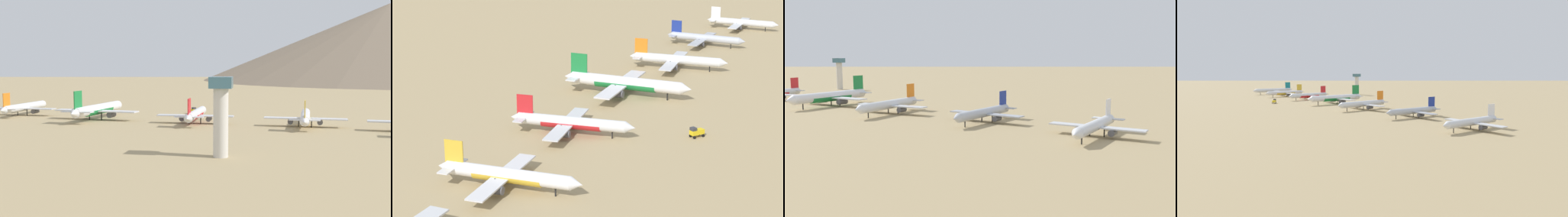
# 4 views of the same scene
# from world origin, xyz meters

# --- Properties ---
(ground_plane) EXTENTS (1864.18, 1864.18, 0.00)m
(ground_plane) POSITION_xyz_m (0.00, 0.00, 0.00)
(ground_plane) COLOR tan
(parked_jet_1) EXTENTS (47.33, 38.50, 13.64)m
(parked_jet_1) POSITION_xyz_m (-16.97, -104.20, 4.54)
(parked_jet_1) COLOR white
(parked_jet_1) RESTS_ON ground
(parked_jet_2) EXTENTS (46.87, 38.00, 13.53)m
(parked_jet_2) POSITION_xyz_m (-12.23, -51.43, 4.50)
(parked_jet_2) COLOR silver
(parked_jet_2) RESTS_ON ground
(parked_jet_3) EXTENTS (56.26, 45.91, 16.23)m
(parked_jet_3) POSITION_xyz_m (-3.86, 2.08, 5.40)
(parked_jet_3) COLOR white
(parked_jet_3) RESTS_ON ground
(parked_jet_4) EXTENTS (47.29, 38.43, 13.63)m
(parked_jet_4) POSITION_xyz_m (10.45, 50.98, 4.59)
(parked_jet_4) COLOR silver
(parked_jet_4) RESTS_ON ground
(service_truck) EXTENTS (5.43, 5.46, 3.90)m
(service_truck) POSITION_xyz_m (32.10, -42.73, 2.08)
(service_truck) COLOR yellow
(service_truck) RESTS_ON ground
(control_tower) EXTENTS (7.20, 7.20, 25.65)m
(control_tower) POSITION_xyz_m (-98.10, -72.56, 14.47)
(control_tower) COLOR beige
(control_tower) RESTS_ON ground
(desert_hill_0) EXTENTS (602.91, 602.91, 124.04)m
(desert_hill_0) POSITION_xyz_m (600.29, -275.48, 62.02)
(desert_hill_0) COLOR #7A6854
(desert_hill_0) RESTS_ON ground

